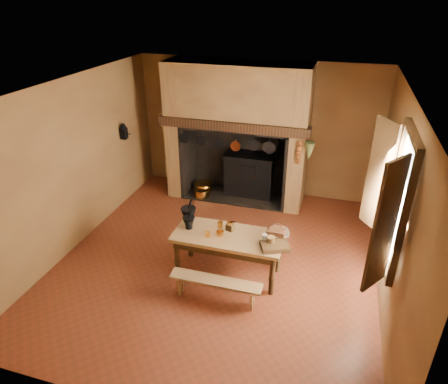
# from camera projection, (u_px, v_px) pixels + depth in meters

# --- Properties ---
(floor) EXTENTS (5.50, 5.50, 0.00)m
(floor) POSITION_uv_depth(u_px,v_px,m) (218.00, 260.00, 6.61)
(floor) COLOR maroon
(floor) RESTS_ON ground
(ceiling) EXTENTS (5.50, 5.50, 0.00)m
(ceiling) POSITION_uv_depth(u_px,v_px,m) (217.00, 90.00, 5.33)
(ceiling) COLOR silver
(ceiling) RESTS_ON back_wall
(back_wall) EXTENTS (5.00, 0.02, 2.80)m
(back_wall) POSITION_uv_depth(u_px,v_px,m) (257.00, 128.00, 8.32)
(back_wall) COLOR olive
(back_wall) RESTS_ON floor
(wall_left) EXTENTS (0.02, 5.50, 2.80)m
(wall_left) POSITION_uv_depth(u_px,v_px,m) (73.00, 165.00, 6.60)
(wall_left) COLOR olive
(wall_left) RESTS_ON floor
(wall_right) EXTENTS (0.02, 5.50, 2.80)m
(wall_right) POSITION_uv_depth(u_px,v_px,m) (395.00, 207.00, 5.34)
(wall_right) COLOR olive
(wall_right) RESTS_ON floor
(wall_front) EXTENTS (5.00, 0.02, 2.80)m
(wall_front) POSITION_uv_depth(u_px,v_px,m) (128.00, 311.00, 3.62)
(wall_front) COLOR olive
(wall_front) RESTS_ON floor
(chimney_breast) EXTENTS (2.95, 0.96, 2.80)m
(chimney_breast) POSITION_uv_depth(u_px,v_px,m) (238.00, 114.00, 7.83)
(chimney_breast) COLOR olive
(chimney_breast) RESTS_ON floor
(iron_range) EXTENTS (1.12, 0.55, 1.60)m
(iron_range) POSITION_uv_depth(u_px,v_px,m) (250.00, 174.00, 8.49)
(iron_range) COLOR black
(iron_range) RESTS_ON floor
(hearth_pans) EXTENTS (0.51, 0.62, 0.20)m
(hearth_pans) POSITION_uv_depth(u_px,v_px,m) (202.00, 189.00, 8.72)
(hearth_pans) COLOR gold
(hearth_pans) RESTS_ON floor
(hanging_pans) EXTENTS (1.92, 0.29, 0.27)m
(hanging_pans) POSITION_uv_depth(u_px,v_px,m) (229.00, 144.00, 7.62)
(hanging_pans) COLOR black
(hanging_pans) RESTS_ON chimney_breast
(onion_string) EXTENTS (0.12, 0.10, 0.46)m
(onion_string) POSITION_uv_depth(u_px,v_px,m) (299.00, 153.00, 7.28)
(onion_string) COLOR #984C1C
(onion_string) RESTS_ON chimney_breast
(herb_bunch) EXTENTS (0.20, 0.20, 0.35)m
(herb_bunch) POSITION_uv_depth(u_px,v_px,m) (309.00, 151.00, 7.21)
(herb_bunch) COLOR #5B642F
(herb_bunch) RESTS_ON chimney_breast
(window) EXTENTS (0.39, 1.75, 1.76)m
(window) POSITION_uv_depth(u_px,v_px,m) (390.00, 199.00, 4.90)
(window) COLOR white
(window) RESTS_ON wall_right
(wall_coffee_mill) EXTENTS (0.23, 0.16, 0.31)m
(wall_coffee_mill) POSITION_uv_depth(u_px,v_px,m) (124.00, 130.00, 7.85)
(wall_coffee_mill) COLOR black
(wall_coffee_mill) RESTS_ON wall_left
(work_table) EXTENTS (1.65, 0.73, 0.72)m
(work_table) POSITION_uv_depth(u_px,v_px,m) (228.00, 241.00, 6.02)
(work_table) COLOR #A26F4A
(work_table) RESTS_ON floor
(bench_front) EXTENTS (1.32, 0.23, 0.37)m
(bench_front) POSITION_uv_depth(u_px,v_px,m) (216.00, 285.00, 5.62)
(bench_front) COLOR #A26F4A
(bench_front) RESTS_ON floor
(bench_back) EXTENTS (1.34, 0.23, 0.38)m
(bench_back) POSITION_uv_depth(u_px,v_px,m) (238.00, 237.00, 6.71)
(bench_back) COLOR #A26F4A
(bench_back) RESTS_ON floor
(mortar_large) EXTENTS (0.24, 0.24, 0.41)m
(mortar_large) POSITION_uv_depth(u_px,v_px,m) (188.00, 214.00, 6.25)
(mortar_large) COLOR black
(mortar_large) RESTS_ON work_table
(mortar_small) EXTENTS (0.19, 0.19, 0.32)m
(mortar_small) POSITION_uv_depth(u_px,v_px,m) (189.00, 222.00, 6.10)
(mortar_small) COLOR black
(mortar_small) RESTS_ON work_table
(coffee_grinder) EXTENTS (0.16, 0.14, 0.17)m
(coffee_grinder) POSITION_uv_depth(u_px,v_px,m) (230.00, 226.00, 6.07)
(coffee_grinder) COLOR #3C2713
(coffee_grinder) RESTS_ON work_table
(brass_mug_a) EXTENTS (0.08, 0.08, 0.08)m
(brass_mug_a) POSITION_uv_depth(u_px,v_px,m) (208.00, 234.00, 5.92)
(brass_mug_a) COLOR gold
(brass_mug_a) RESTS_ON work_table
(brass_mug_b) EXTENTS (0.10, 0.10, 0.09)m
(brass_mug_b) POSITION_uv_depth(u_px,v_px,m) (220.00, 225.00, 6.14)
(brass_mug_b) COLOR gold
(brass_mug_b) RESTS_ON work_table
(mixing_bowl) EXTENTS (0.40, 0.40, 0.08)m
(mixing_bowl) POSITION_uv_depth(u_px,v_px,m) (279.00, 234.00, 5.93)
(mixing_bowl) COLOR beige
(mixing_bowl) RESTS_ON work_table
(stoneware_crock) EXTENTS (0.15, 0.15, 0.15)m
(stoneware_crock) POSITION_uv_depth(u_px,v_px,m) (271.00, 241.00, 5.70)
(stoneware_crock) COLOR brown
(stoneware_crock) RESTS_ON work_table
(glass_jar) EXTENTS (0.09, 0.09, 0.14)m
(glass_jar) POSITION_uv_depth(u_px,v_px,m) (265.00, 239.00, 5.76)
(glass_jar) COLOR beige
(glass_jar) RESTS_ON work_table
(wicker_basket) EXTENTS (0.27, 0.20, 0.25)m
(wicker_basket) POSITION_uv_depth(u_px,v_px,m) (276.00, 233.00, 5.87)
(wicker_basket) COLOR #502718
(wicker_basket) RESTS_ON work_table
(wooden_tray) EXTENTS (0.46, 0.41, 0.07)m
(wooden_tray) POSITION_uv_depth(u_px,v_px,m) (275.00, 246.00, 5.66)
(wooden_tray) COLOR #3C2713
(wooden_tray) RESTS_ON work_table
(brass_cup) EXTENTS (0.12, 0.12, 0.09)m
(brass_cup) POSITION_uv_depth(u_px,v_px,m) (220.00, 234.00, 5.92)
(brass_cup) COLOR gold
(brass_cup) RESTS_ON work_table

